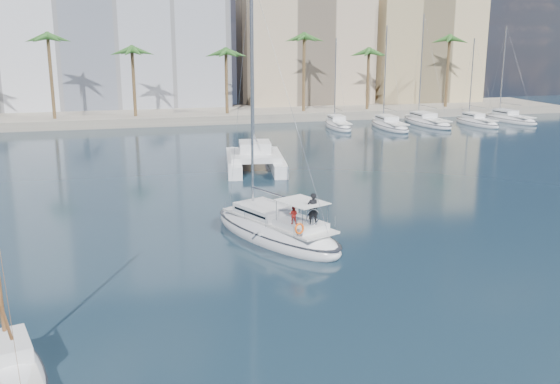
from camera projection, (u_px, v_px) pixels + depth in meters
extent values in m
plane|color=black|center=(282.00, 261.00, 34.04)|extent=(160.00, 160.00, 0.00)
cube|color=gray|center=(177.00, 116.00, 91.18)|extent=(120.00, 14.00, 1.20)
cube|color=silver|center=(88.00, 22.00, 96.26)|extent=(42.00, 16.00, 28.00)
cube|color=tan|center=(304.00, 48.00, 102.67)|extent=(20.00, 14.00, 20.00)
cube|color=tan|center=(420.00, 54.00, 105.89)|extent=(18.00, 12.00, 18.00)
cylinder|color=brown|center=(178.00, 86.00, 86.29)|extent=(0.44, 0.44, 10.50)
sphere|color=#2B5C22|center=(177.00, 47.00, 85.00)|extent=(3.60, 3.60, 3.60)
cylinder|color=brown|center=(404.00, 81.00, 94.53)|extent=(0.44, 0.44, 10.50)
sphere|color=#2B5C22|center=(405.00, 46.00, 93.25)|extent=(3.60, 3.60, 3.60)
ellipsoid|color=white|center=(276.00, 233.00, 37.85)|extent=(7.67, 11.44, 2.28)
ellipsoid|color=black|center=(276.00, 228.00, 37.77)|extent=(7.74, 11.55, 0.18)
cube|color=silver|center=(278.00, 220.00, 37.48)|extent=(5.63, 8.52, 0.12)
cube|color=silver|center=(265.00, 210.00, 38.35)|extent=(3.61, 4.23, 0.60)
cube|color=black|center=(265.00, 210.00, 38.34)|extent=(3.45, 3.86, 0.14)
cylinder|color=#B7BABF|center=(252.00, 96.00, 37.63)|extent=(0.15, 0.15, 14.38)
cylinder|color=#B7BABF|center=(274.00, 194.00, 37.34)|extent=(1.91, 4.09, 0.11)
cube|color=silver|center=(301.00, 224.00, 35.82)|extent=(3.02, 3.35, 0.36)
cube|color=silver|center=(302.00, 202.00, 35.41)|extent=(3.02, 3.35, 0.04)
torus|color=silver|center=(313.00, 217.00, 34.86)|extent=(0.90, 0.44, 0.96)
torus|color=#FF560D|center=(299.00, 229.00, 33.80)|extent=(0.66, 0.44, 0.64)
imported|color=black|center=(313.00, 209.00, 34.96)|extent=(0.71, 0.51, 1.83)
imported|color=maroon|center=(293.00, 215.00, 35.16)|extent=(0.66, 0.62, 1.08)
ellipsoid|color=white|center=(13.00, 380.00, 21.90)|extent=(3.79, 7.03, 1.58)
ellipsoid|color=black|center=(13.00, 374.00, 21.85)|extent=(3.82, 7.09, 0.18)
cube|color=silver|center=(12.00, 366.00, 21.65)|extent=(2.76, 5.25, 0.12)
cube|color=silver|center=(8.00, 347.00, 22.21)|extent=(1.94, 2.49, 0.60)
cube|color=black|center=(8.00, 347.00, 22.21)|extent=(1.89, 2.24, 0.14)
cylinder|color=brown|center=(7.00, 323.00, 21.43)|extent=(0.81, 2.64, 0.11)
cube|color=white|center=(234.00, 163.00, 57.69)|extent=(2.74, 10.33, 1.10)
cube|color=white|center=(276.00, 162.00, 58.08)|extent=(2.74, 10.33, 1.10)
cube|color=silver|center=(255.00, 155.00, 57.20)|extent=(5.33, 6.27, 0.50)
cube|color=silver|center=(255.00, 147.00, 57.53)|extent=(3.26, 3.47, 1.00)
cube|color=black|center=(255.00, 146.00, 57.52)|extent=(3.21, 3.07, 0.18)
cylinder|color=#B7BABF|center=(253.00, 76.00, 57.47)|extent=(0.18, 0.18, 13.69)
ellipsoid|color=silver|center=(260.00, 234.00, 36.34)|extent=(0.25, 0.47, 0.23)
sphere|color=silver|center=(259.00, 232.00, 36.55)|extent=(0.12, 0.12, 0.12)
cube|color=gray|center=(254.00, 234.00, 36.25)|extent=(0.55, 0.20, 0.13)
cube|color=gray|center=(266.00, 233.00, 36.42)|extent=(0.55, 0.20, 0.13)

